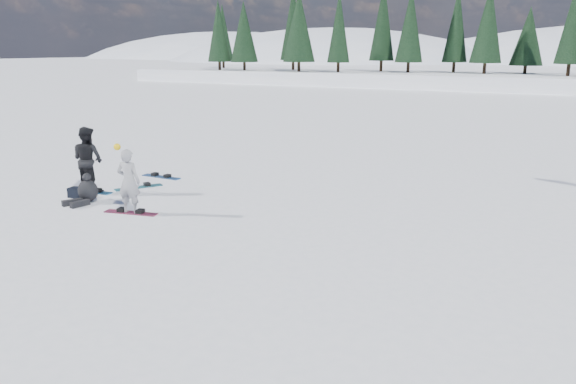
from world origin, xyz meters
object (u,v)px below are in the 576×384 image
at_px(snowboarder_woman, 129,181).
at_px(snowboard_loose_a, 139,187).
at_px(seated_rider, 86,191).
at_px(snowboard_loose_c, 161,177).
at_px(snowboarder_man, 88,160).
at_px(gear_bag, 77,193).

height_order(snowboarder_woman, snowboard_loose_a, snowboarder_woman).
bearing_deg(seated_rider, snowboard_loose_a, 105.83).
xyz_separation_m(snowboarder_woman, snowboard_loose_c, (-2.16, 3.77, -0.87)).
bearing_deg(snowboarder_woman, snowboarder_man, -36.20).
distance_m(snowboarder_woman, gear_bag, 2.74).
bearing_deg(snowboard_loose_a, snowboarder_man, 169.10).
distance_m(snowboarder_man, snowboard_loose_c, 2.83).
bearing_deg(snowboard_loose_a, seated_rider, -152.01).
bearing_deg(gear_bag, snowboard_loose_c, 82.55).
bearing_deg(snowboard_loose_c, snowboarder_woman, -59.47).
relative_size(seated_rider, snowboard_loose_a, 0.72).
relative_size(snowboarder_woman, snowboard_loose_a, 1.27).
distance_m(gear_bag, snowboard_loose_a, 1.94).
distance_m(snowboarder_woman, snowboard_loose_c, 4.43).
bearing_deg(seated_rider, snowboarder_man, 150.98).
height_order(snowboarder_woman, snowboard_loose_c, snowboarder_woman).
relative_size(seated_rider, gear_bag, 2.41).
height_order(seated_rider, snowboard_loose_a, seated_rider).
xyz_separation_m(snowboarder_woman, snowboard_loose_a, (-1.81, 2.27, -0.87)).
bearing_deg(snowboard_loose_c, gear_bag, -96.75).
xyz_separation_m(snowboarder_man, snowboard_loose_a, (0.95, 1.09, -1.00)).
relative_size(snowboarder_woman, snowboard_loose_c, 1.27).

